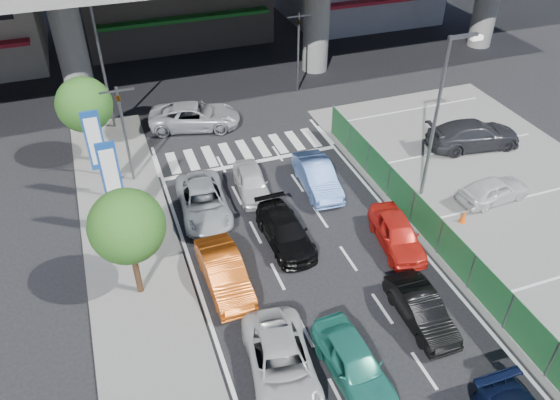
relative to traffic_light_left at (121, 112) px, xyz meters
name	(u,v)px	position (x,y,z in m)	size (l,w,h in m)	color
ground	(344,319)	(6.20, -12.00, -3.94)	(120.00, 120.00, 0.00)	black
parking_lot	(543,225)	(17.20, -10.00, -3.91)	(12.00, 28.00, 0.06)	#626260
sidewalk_left	(141,291)	(-0.80, -8.00, -3.88)	(4.00, 30.00, 0.12)	#626260
fence_run	(454,253)	(11.50, -11.00, -3.04)	(0.16, 22.00, 1.80)	#1D572B
traffic_light_left	(121,112)	(0.00, 0.00, 0.00)	(1.60, 1.24, 5.20)	#595B60
traffic_light_right	(299,33)	(11.70, 7.00, 0.00)	(1.60, 1.24, 5.20)	#595B60
street_lamp_right	(441,107)	(13.37, -6.00, 0.83)	(1.65, 0.22, 8.00)	#595B60
street_lamp_left	(103,50)	(-0.13, 6.00, 0.83)	(1.65, 0.22, 8.00)	#595B60
signboard_near	(111,176)	(-1.00, -4.01, -0.87)	(0.80, 0.14, 4.70)	#595B60
signboard_far	(95,143)	(-1.40, -1.01, -0.87)	(0.80, 0.14, 4.70)	#595B60
tree_near	(127,227)	(-0.80, -8.00, -0.55)	(2.80, 2.80, 4.80)	#382314
tree_far	(84,105)	(-1.60, 2.50, -0.55)	(2.80, 2.80, 4.80)	#382314
sedan_white_mid_left	(281,363)	(3.13, -13.50, -3.29)	(2.13, 4.61, 1.28)	silver
taxi_teal_mid	(354,362)	(5.40, -14.30, -3.26)	(1.61, 3.99, 1.36)	#278270
hatch_black_mid_right	(421,310)	(8.80, -13.02, -3.33)	(1.29, 3.70, 1.22)	black
taxi_orange_left	(224,273)	(2.45, -8.75, -3.25)	(1.46, 4.19, 1.38)	#C44E11
sedan_black_mid	(285,231)	(5.64, -7.06, -3.33)	(1.71, 4.21, 1.22)	black
taxi_orange_right	(397,233)	(10.11, -8.90, -3.27)	(1.58, 3.93, 1.34)	red
wagon_silver_front_left	(203,202)	(2.78, -3.82, -3.28)	(2.17, 4.71, 1.31)	#A7ACB0
sedan_white_front_mid	(252,182)	(5.38, -3.00, -3.32)	(1.45, 3.60, 1.22)	silver
kei_truck_front_right	(317,177)	(8.56, -3.75, -3.25)	(1.46, 4.19, 1.38)	#5C83D0
crossing_wagon_silver	(195,116)	(4.24, 4.48, -3.21)	(2.42, 5.26, 1.46)	#9E9FA6
parked_sedan_white	(494,190)	(16.09, -7.63, -3.26)	(1.46, 3.62, 1.23)	silver
parked_sedan_dgrey	(474,135)	(18.23, -3.03, -3.12)	(2.12, 5.23, 1.52)	#2A2A2F
traffic_cone	(463,216)	(13.79, -8.58, -3.55)	(0.33, 0.33, 0.64)	#E2470C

